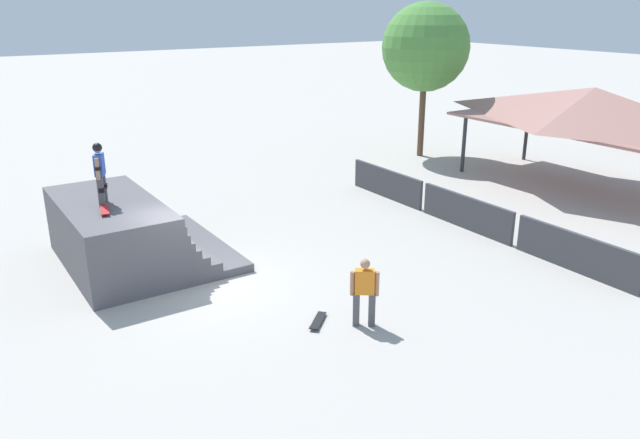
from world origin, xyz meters
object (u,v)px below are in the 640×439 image
Objects in this scene: skater_on_deck at (100,169)px; bystander_walking at (364,289)px; tree_beside_pavilion at (426,47)px; skateboard_on_deck at (105,210)px; skateboard_on_ground at (318,321)px.

skater_on_deck is 1.02× the size of bystander_walking.
skater_on_deck is 0.24× the size of tree_beside_pavilion.
bystander_walking is (5.50, 4.00, -1.01)m from skateboard_on_deck.
skateboard_on_ground is (-0.63, -0.82, -0.83)m from bystander_walking.
skateboard_on_ground is 0.11× the size of tree_beside_pavilion.
skater_on_deck is at bearing -22.28° from bystander_walking.
skateboard_on_ground is (4.88, 3.18, -1.84)m from skateboard_on_deck.
bystander_walking is 2.10× the size of skateboard_on_ground.
skateboard_on_deck is 6.11m from skateboard_on_ground.
bystander_walking is at bearing 99.78° from skateboard_on_ground.
tree_beside_pavilion reaches higher than bystander_walking.
bystander_walking is 17.21m from tree_beside_pavilion.
tree_beside_pavilion is (-6.13, 16.04, 3.01)m from skateboard_on_deck.
skateboard_on_ground is 17.60m from tree_beside_pavilion.
skateboard_on_ground is (5.58, 3.02, -2.72)m from skater_on_deck.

